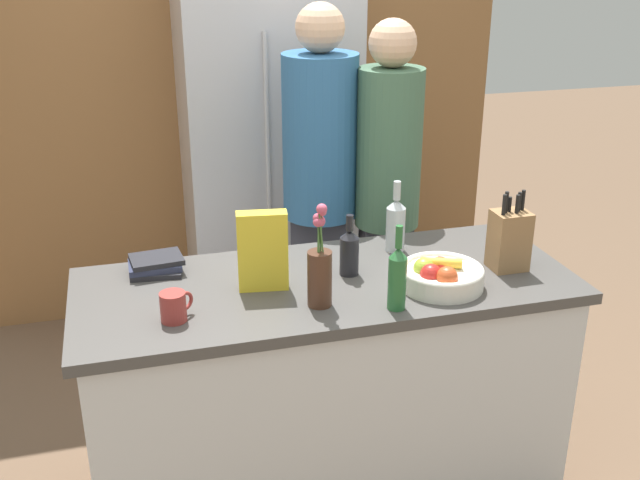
{
  "coord_description": "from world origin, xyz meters",
  "views": [
    {
      "loc": [
        -0.66,
        -2.29,
        2.04
      ],
      "look_at": [
        0.0,
        0.09,
        1.02
      ],
      "focal_mm": 42.0,
      "sensor_mm": 36.0,
      "label": 1
    }
  ],
  "objects": [
    {
      "name": "kitchen_island",
      "position": [
        0.0,
        0.0,
        0.45
      ],
      "size": [
        1.76,
        0.7,
        0.9
      ],
      "color": "silver",
      "rests_on": "ground_plane"
    },
    {
      "name": "back_wall_wood",
      "position": [
        0.0,
        1.8,
        1.3
      ],
      "size": [
        2.96,
        0.12,
        2.6
      ],
      "color": "olive",
      "rests_on": "ground_plane"
    },
    {
      "name": "refrigerator",
      "position": [
        0.09,
        1.44,
        0.99
      ],
      "size": [
        0.86,
        0.62,
        1.98
      ],
      "color": "#B7B7BC",
      "rests_on": "ground_plane"
    },
    {
      "name": "fruit_bowl",
      "position": [
        0.36,
        -0.15,
        0.95
      ],
      "size": [
        0.29,
        0.29,
        0.11
      ],
      "color": "silver",
      "rests_on": "kitchen_island"
    },
    {
      "name": "knife_block",
      "position": [
        0.66,
        -0.07,
        1.02
      ],
      "size": [
        0.13,
        0.11,
        0.3
      ],
      "color": "olive",
      "rests_on": "kitchen_island"
    },
    {
      "name": "flower_vase",
      "position": [
        -0.07,
        -0.17,
        1.03
      ],
      "size": [
        0.08,
        0.08,
        0.36
      ],
      "color": "#4C2D1E",
      "rests_on": "kitchen_island"
    },
    {
      "name": "cereal_box",
      "position": [
        -0.23,
        -0.0,
        1.04
      ],
      "size": [
        0.18,
        0.08,
        0.28
      ],
      "color": "yellow",
      "rests_on": "kitchen_island"
    },
    {
      "name": "coffee_mug",
      "position": [
        -0.54,
        -0.15,
        0.95
      ],
      "size": [
        0.11,
        0.09,
        0.1
      ],
      "color": "#99332D",
      "rests_on": "kitchen_island"
    },
    {
      "name": "book_stack",
      "position": [
        -0.57,
        0.23,
        0.93
      ],
      "size": [
        0.2,
        0.17,
        0.06
      ],
      "color": "#232328",
      "rests_on": "kitchen_island"
    },
    {
      "name": "bottle_oil",
      "position": [
        0.16,
        -0.26,
        1.02
      ],
      "size": [
        0.06,
        0.06,
        0.29
      ],
      "color": "#286633",
      "rests_on": "kitchen_island"
    },
    {
      "name": "bottle_vinegar",
      "position": [
        0.33,
        0.19,
        1.01
      ],
      "size": [
        0.07,
        0.07,
        0.28
      ],
      "color": "#B2BCC1",
      "rests_on": "kitchen_island"
    },
    {
      "name": "bottle_wine",
      "position": [
        0.09,
        0.03,
        0.99
      ],
      "size": [
        0.07,
        0.07,
        0.23
      ],
      "color": "black",
      "rests_on": "kitchen_island"
    },
    {
      "name": "person_at_sink",
      "position": [
        0.19,
        0.77,
        1.01
      ],
      "size": [
        0.33,
        0.33,
        1.78
      ],
      "rotation": [
        0.0,
        0.0,
        -0.31
      ],
      "color": "#383842",
      "rests_on": "ground_plane"
    },
    {
      "name": "person_in_blue",
      "position": [
        0.47,
        0.65,
        0.99
      ],
      "size": [
        0.28,
        0.28,
        1.72
      ],
      "rotation": [
        0.0,
        0.0,
        -0.12
      ],
      "color": "#383842",
      "rests_on": "ground_plane"
    }
  ]
}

